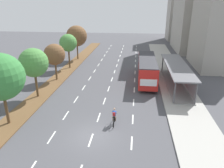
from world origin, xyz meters
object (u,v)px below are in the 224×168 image
(bus_shelter, at_px, (178,73))
(bus, at_px, (147,67))
(cyclist, at_px, (114,117))
(median_tree_second, at_px, (34,63))
(median_tree_third, at_px, (55,55))
(median_tree_nearest, at_px, (0,77))
(median_tree_fifth, at_px, (77,36))
(median_tree_fourth, at_px, (68,43))

(bus_shelter, xyz_separation_m, bus, (-4.28, 1.80, 0.20))
(cyclist, relative_size, median_tree_second, 0.30)
(cyclist, distance_m, median_tree_third, 15.78)
(median_tree_nearest, xyz_separation_m, median_tree_fifth, (-0.05, 25.66, 0.03))
(cyclist, relative_size, median_tree_fourth, 0.31)
(median_tree_second, distance_m, median_tree_fourth, 12.83)
(median_tree_third, bearing_deg, median_tree_second, -90.80)
(median_tree_third, bearing_deg, median_tree_nearest, -90.46)
(cyclist, bearing_deg, median_tree_fourth, 118.81)
(bus_shelter, distance_m, median_tree_nearest, 22.10)
(median_tree_fourth, distance_m, median_tree_fifth, 6.43)
(cyclist, height_order, median_tree_fifth, median_tree_fifth)
(median_tree_fourth, bearing_deg, median_tree_third, -90.72)
(bus_shelter, xyz_separation_m, median_tree_third, (-17.87, 0.31, 2.09))
(bus_shelter, height_order, median_tree_second, median_tree_second)
(bus, height_order, cyclist, bus)
(median_tree_third, bearing_deg, median_tree_fourth, 89.28)
(bus, relative_size, median_tree_fourth, 1.89)
(bus_shelter, xyz_separation_m, median_tree_nearest, (-17.98, -12.52, 2.94))
(bus, xyz_separation_m, median_tree_fifth, (-13.75, 11.34, 2.77))
(bus, height_order, median_tree_nearest, median_tree_nearest)
(bus, distance_m, median_tree_nearest, 20.01)
(median_tree_fourth, bearing_deg, median_tree_fifth, 92.12)
(median_tree_nearest, distance_m, median_tree_fourth, 19.25)
(median_tree_fourth, bearing_deg, median_tree_nearest, -90.55)
(median_tree_third, bearing_deg, median_tree_fifth, 90.70)
(median_tree_second, height_order, median_tree_third, median_tree_second)
(median_tree_second, relative_size, median_tree_fifth, 0.89)
(median_tree_second, xyz_separation_m, median_tree_fourth, (0.17, 12.83, 0.13))
(bus_shelter, distance_m, median_tree_third, 18.00)
(bus_shelter, bearing_deg, median_tree_fifth, 143.92)
(median_tree_nearest, height_order, median_tree_second, median_tree_nearest)
(median_tree_nearest, bearing_deg, bus_shelter, 34.85)
(median_tree_fourth, bearing_deg, median_tree_second, -90.76)
(bus_shelter, bearing_deg, median_tree_third, 179.00)
(bus_shelter, xyz_separation_m, median_tree_second, (-17.96, -6.10, 2.54))
(median_tree_third, height_order, median_tree_fifth, median_tree_fifth)
(bus_shelter, xyz_separation_m, median_tree_fourth, (-17.79, 6.73, 2.68))
(median_tree_nearest, xyz_separation_m, median_tree_second, (0.01, 6.41, -0.40))
(bus, relative_size, median_tree_second, 1.87)
(median_tree_third, relative_size, median_tree_fifth, 0.80)
(cyclist, bearing_deg, bus_shelter, 55.65)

